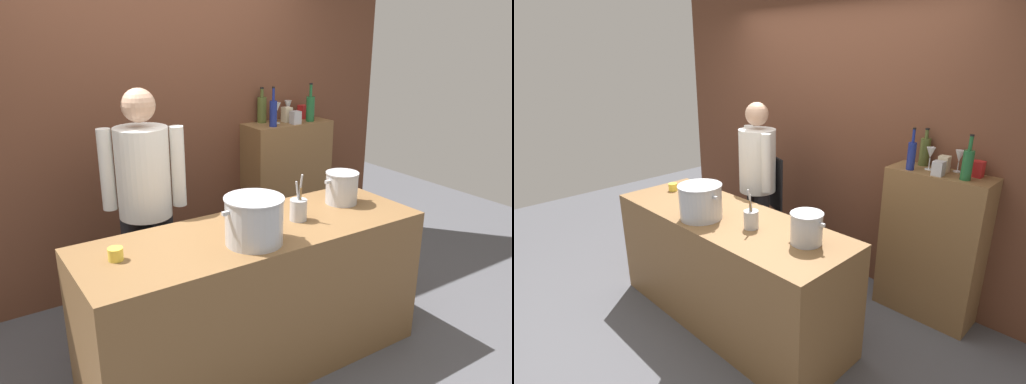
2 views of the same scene
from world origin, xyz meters
TOP-DOWN VIEW (x-y plane):
  - ground_plane at (0.00, 0.00)m, footprint 8.00×8.00m
  - brick_back_panel at (0.00, 1.40)m, footprint 4.40×0.10m
  - prep_counter at (0.00, 0.00)m, footprint 2.07×0.70m
  - bar_cabinet at (1.09, 1.19)m, footprint 0.76×0.32m
  - chef at (-0.39, 0.71)m, footprint 0.50×0.40m
  - stockpot_large at (-0.11, -0.15)m, footprint 0.39×0.33m
  - stockpot_small at (0.72, 0.07)m, footprint 0.28×0.22m
  - utensil_crock at (0.29, -0.02)m, footprint 0.10×0.10m
  - butter_jar at (-0.81, 0.05)m, footprint 0.08×0.08m
  - wine_bottle_olive at (0.90, 1.30)m, footprint 0.08×0.08m
  - wine_bottle_green at (1.28, 1.13)m, footprint 0.07×0.07m
  - wine_bottle_cobalt at (0.88, 1.10)m, footprint 0.06×0.06m
  - wine_glass_wide at (1.17, 1.29)m, footprint 0.06×0.06m
  - wine_glass_short at (0.99, 1.20)m, footprint 0.07×0.07m
  - spice_tin_red at (1.32, 1.26)m, footprint 0.08×0.08m
  - spice_tin_silver at (1.10, 1.09)m, footprint 0.08×0.08m
  - spice_tin_cream at (1.09, 1.21)m, footprint 0.07×0.07m

SIDE VIEW (x-z plane):
  - ground_plane at x=0.00m, z-range 0.00..0.00m
  - prep_counter at x=0.00m, z-range 0.00..0.90m
  - bar_cabinet at x=1.09m, z-range 0.00..1.22m
  - butter_jar at x=-0.81m, z-range 0.90..0.97m
  - chef at x=-0.39m, z-range 0.13..1.79m
  - utensil_crock at x=0.29m, z-range 0.82..1.12m
  - stockpot_small at x=0.72m, z-range 0.90..1.11m
  - stockpot_large at x=-0.11m, z-range 0.90..1.16m
  - spice_tin_silver at x=1.10m, z-range 1.22..1.33m
  - spice_tin_red at x=1.32m, z-range 1.22..1.34m
  - spice_tin_cream at x=1.09m, z-range 1.22..1.34m
  - wine_glass_wide at x=1.17m, z-range 1.25..1.42m
  - wine_bottle_olive at x=0.90m, z-range 1.19..1.48m
  - wine_bottle_cobalt at x=0.88m, z-range 1.17..1.50m
  - wine_bottle_green at x=1.28m, z-range 1.17..1.50m
  - wine_glass_short at x=0.99m, z-range 1.26..1.43m
  - brick_back_panel at x=0.00m, z-range 0.00..3.00m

